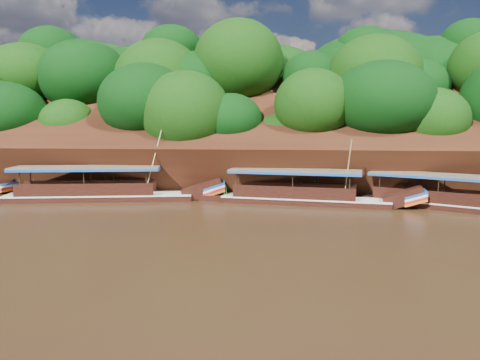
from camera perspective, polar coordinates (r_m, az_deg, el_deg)
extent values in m
plane|color=black|center=(25.50, 6.71, -5.74)|extent=(160.00, 160.00, 0.00)
cube|color=black|center=(40.95, 6.66, 3.92)|extent=(120.00, 16.12, 13.64)
cube|color=black|center=(51.19, 6.56, 0.56)|extent=(120.00, 24.00, 12.00)
ellipsoid|color=#0B440F|center=(55.67, -26.41, 9.68)|extent=(20.00, 10.00, 8.00)
ellipsoid|color=#0B440F|center=(40.36, -1.90, 3.93)|extent=(18.00, 8.00, 6.40)
ellipsoid|color=#0B440F|center=(48.04, 6.72, 11.14)|extent=(24.00, 11.00, 8.40)
cube|color=black|center=(33.57, 24.46, -3.28)|extent=(11.22, 7.39, 0.82)
cube|color=silver|center=(33.51, 24.49, -2.62)|extent=(11.25, 7.44, 0.09)
cube|color=brown|center=(33.42, 23.41, 0.54)|extent=(9.14, 6.43, 0.11)
cube|color=#164594|center=(33.43, 23.40, 0.36)|extent=(9.14, 6.43, 0.16)
cube|color=black|center=(33.02, 7.89, -2.89)|extent=(11.78, 3.80, 0.87)
cube|color=silver|center=(32.96, 7.90, -2.17)|extent=(11.79, 3.86, 0.10)
cube|color=black|center=(32.80, 19.29, -2.08)|extent=(2.95, 1.98, 1.63)
cube|color=#164594|center=(32.82, 20.57, -1.61)|extent=(1.65, 1.85, 0.59)
cube|color=red|center=(32.87, 20.55, -2.18)|extent=(1.65, 1.85, 0.59)
cube|color=brown|center=(32.81, 6.70, 1.17)|extent=(9.34, 3.75, 0.12)
cube|color=#164594|center=(32.82, 6.69, 0.97)|extent=(9.34, 3.75, 0.17)
cylinder|color=tan|center=(31.91, 13.01, 1.24)|extent=(0.32, 1.30, 4.02)
cube|color=black|center=(35.67, -16.73, -2.39)|extent=(13.52, 4.67, 0.91)
cube|color=silver|center=(35.60, -16.75, -1.70)|extent=(13.54, 4.73, 0.10)
cube|color=black|center=(34.73, -4.58, -1.19)|extent=(3.39, 2.22, 1.79)
cube|color=#164594|center=(34.69, -3.21, -0.68)|extent=(1.93, 2.01, 0.67)
cube|color=red|center=(34.74, -3.20, -1.24)|extent=(1.93, 2.01, 0.67)
cube|color=brown|center=(35.56, -18.17, 1.49)|extent=(10.74, 4.46, 0.12)
cube|color=#164594|center=(35.57, -18.16, 1.29)|extent=(10.74, 4.46, 0.18)
cylinder|color=tan|center=(34.46, -10.39, 2.76)|extent=(1.01, 1.91, 5.04)
cube|color=#164594|center=(39.20, -26.84, -0.66)|extent=(1.70, 1.89, 0.56)
cube|color=red|center=(39.24, -26.82, -1.12)|extent=(1.70, 1.89, 0.56)
cone|color=#1E6E1B|center=(39.97, -24.48, -0.76)|extent=(1.50, 1.50, 1.37)
cone|color=#1E6E1B|center=(36.92, -14.97, -0.52)|extent=(1.50, 1.50, 1.93)
cone|color=#1E6E1B|center=(34.40, -1.62, -1.23)|extent=(1.50, 1.50, 1.43)
cone|color=#1E6E1B|center=(34.63, 8.44, -0.86)|extent=(1.50, 1.50, 1.90)
cone|color=#1E6E1B|center=(35.58, 16.43, -0.53)|extent=(1.50, 1.50, 2.30)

